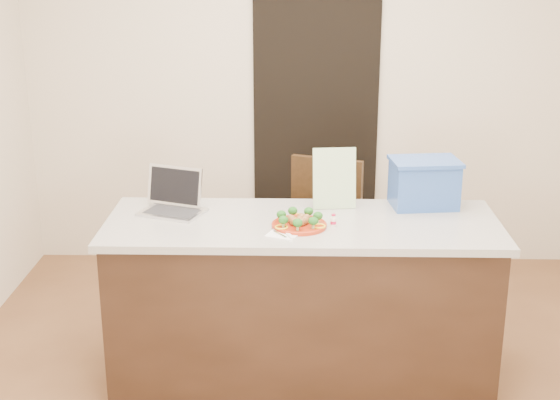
{
  "coord_description": "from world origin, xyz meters",
  "views": [
    {
      "loc": [
        -0.03,
        -3.58,
        2.29
      ],
      "look_at": [
        -0.12,
        0.2,
        1.05
      ],
      "focal_mm": 50.0,
      "sensor_mm": 36.0,
      "label": 1
    }
  ],
  "objects_px": {
    "plate": "(299,225)",
    "laptop": "(173,199)",
    "yogurt_bottle": "(333,221)",
    "island": "(302,301)",
    "napkin": "(284,234)",
    "blue_box": "(424,183)",
    "chair": "(326,232)"
  },
  "relations": [
    {
      "from": "yogurt_bottle",
      "to": "chair",
      "type": "height_order",
      "value": "chair"
    },
    {
      "from": "napkin",
      "to": "blue_box",
      "type": "height_order",
      "value": "blue_box"
    },
    {
      "from": "yogurt_bottle",
      "to": "laptop",
      "type": "relative_size",
      "value": 0.17
    },
    {
      "from": "laptop",
      "to": "napkin",
      "type": "bearing_deg",
      "value": -10.06
    },
    {
      "from": "yogurt_bottle",
      "to": "blue_box",
      "type": "bearing_deg",
      "value": 33.63
    },
    {
      "from": "napkin",
      "to": "yogurt_bottle",
      "type": "distance_m",
      "value": 0.28
    },
    {
      "from": "yogurt_bottle",
      "to": "laptop",
      "type": "height_order",
      "value": "laptop"
    },
    {
      "from": "island",
      "to": "napkin",
      "type": "bearing_deg",
      "value": -115.53
    },
    {
      "from": "plate",
      "to": "chair",
      "type": "distance_m",
      "value": 0.9
    },
    {
      "from": "blue_box",
      "to": "yogurt_bottle",
      "type": "bearing_deg",
      "value": -153.12
    },
    {
      "from": "blue_box",
      "to": "laptop",
      "type": "bearing_deg",
      "value": 177.78
    },
    {
      "from": "plate",
      "to": "blue_box",
      "type": "distance_m",
      "value": 0.78
    },
    {
      "from": "blue_box",
      "to": "island",
      "type": "bearing_deg",
      "value": -164.86
    },
    {
      "from": "island",
      "to": "chair",
      "type": "height_order",
      "value": "chair"
    },
    {
      "from": "plate",
      "to": "laptop",
      "type": "bearing_deg",
      "value": 160.36
    },
    {
      "from": "plate",
      "to": "napkin",
      "type": "xyz_separation_m",
      "value": [
        -0.08,
        -0.11,
        -0.01
      ]
    },
    {
      "from": "napkin",
      "to": "plate",
      "type": "bearing_deg",
      "value": 55.73
    },
    {
      "from": "yogurt_bottle",
      "to": "blue_box",
      "type": "relative_size",
      "value": 0.16
    },
    {
      "from": "laptop",
      "to": "yogurt_bottle",
      "type": "bearing_deg",
      "value": 5.34
    },
    {
      "from": "napkin",
      "to": "laptop",
      "type": "xyz_separation_m",
      "value": [
        -0.61,
        0.36,
        0.06
      ]
    },
    {
      "from": "island",
      "to": "yogurt_bottle",
      "type": "bearing_deg",
      "value": -24.05
    },
    {
      "from": "plate",
      "to": "yogurt_bottle",
      "type": "xyz_separation_m",
      "value": [
        0.17,
        0.01,
        0.02
      ]
    },
    {
      "from": "blue_box",
      "to": "chair",
      "type": "distance_m",
      "value": 0.83
    },
    {
      "from": "island",
      "to": "napkin",
      "type": "height_order",
      "value": "napkin"
    },
    {
      "from": "island",
      "to": "blue_box",
      "type": "bearing_deg",
      "value": 21.89
    },
    {
      "from": "yogurt_bottle",
      "to": "laptop",
      "type": "xyz_separation_m",
      "value": [
        -0.86,
        0.23,
        0.04
      ]
    },
    {
      "from": "plate",
      "to": "laptop",
      "type": "height_order",
      "value": "laptop"
    },
    {
      "from": "blue_box",
      "to": "plate",
      "type": "bearing_deg",
      "value": -159.52
    },
    {
      "from": "yogurt_bottle",
      "to": "chair",
      "type": "bearing_deg",
      "value": 90.23
    },
    {
      "from": "plate",
      "to": "yogurt_bottle",
      "type": "relative_size",
      "value": 4.36
    },
    {
      "from": "island",
      "to": "chair",
      "type": "distance_m",
      "value": 0.75
    },
    {
      "from": "island",
      "to": "yogurt_bottle",
      "type": "xyz_separation_m",
      "value": [
        0.16,
        -0.07,
        0.48
      ]
    }
  ]
}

